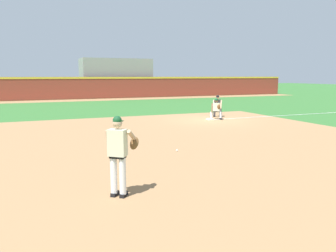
{
  "coord_description": "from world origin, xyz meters",
  "views": [
    {
      "loc": [
        -10.15,
        -17.77,
        2.74
      ],
      "look_at": [
        -5.93,
        -7.52,
        1.03
      ],
      "focal_mm": 35.0,
      "sensor_mm": 36.0,
      "label": 1
    }
  ],
  "objects_px": {
    "baseball": "(177,150)",
    "umpire": "(217,105)",
    "pitcher": "(119,151)",
    "first_base_bag": "(210,119)",
    "first_baseman": "(216,108)"
  },
  "relations": [
    {
      "from": "pitcher",
      "to": "umpire",
      "type": "distance_m",
      "value": 15.28
    },
    {
      "from": "pitcher",
      "to": "first_base_bag",
      "type": "bearing_deg",
      "value": 51.78
    },
    {
      "from": "baseball",
      "to": "umpire",
      "type": "relative_size",
      "value": 0.05
    },
    {
      "from": "pitcher",
      "to": "umpire",
      "type": "bearing_deg",
      "value": 50.89
    },
    {
      "from": "baseball",
      "to": "umpire",
      "type": "bearing_deg",
      "value": 51.28
    },
    {
      "from": "first_baseman",
      "to": "pitcher",
      "type": "bearing_deg",
      "value": -129.63
    },
    {
      "from": "first_base_bag",
      "to": "first_baseman",
      "type": "relative_size",
      "value": 0.28
    },
    {
      "from": "first_baseman",
      "to": "first_base_bag",
      "type": "bearing_deg",
      "value": -174.82
    },
    {
      "from": "first_base_bag",
      "to": "umpire",
      "type": "relative_size",
      "value": 0.26
    },
    {
      "from": "baseball",
      "to": "first_baseman",
      "type": "distance_m",
      "value": 9.28
    },
    {
      "from": "first_base_bag",
      "to": "pitcher",
      "type": "distance_m",
      "value": 13.68
    },
    {
      "from": "first_base_bag",
      "to": "baseball",
      "type": "distance_m",
      "value": 8.93
    },
    {
      "from": "pitcher",
      "to": "umpire",
      "type": "height_order",
      "value": "pitcher"
    },
    {
      "from": "umpire",
      "to": "first_baseman",
      "type": "bearing_deg",
      "value": -123.66
    },
    {
      "from": "pitcher",
      "to": "umpire",
      "type": "xyz_separation_m",
      "value": [
        9.64,
        11.85,
        -0.27
      ]
    }
  ]
}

